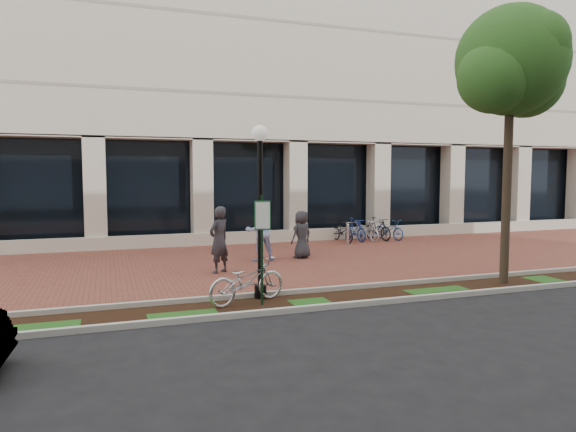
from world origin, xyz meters
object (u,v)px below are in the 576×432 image
object	(u,v)px
locked_bicycle	(247,280)
pedestrian_mid	(260,231)
lamppost	(260,201)
pedestrian_right	(302,234)
bike_rack_cluster	(366,230)
parking_sign	(262,235)
street_tree	(512,69)
bollard	(348,234)
pedestrian_left	(219,240)

from	to	relation	value
locked_bicycle	pedestrian_mid	bearing A→B (deg)	-39.06
lamppost	pedestrian_right	size ratio (longest dim) A/B	2.43
bike_rack_cluster	parking_sign	bearing A→B (deg)	-138.51
street_tree	bollard	xyz separation A→B (m)	(-0.61, 7.89, -5.02)
bollard	bike_rack_cluster	size ratio (longest dim) A/B	0.28
locked_bicycle	lamppost	bearing A→B (deg)	-70.16
lamppost	pedestrian_left	distance (m)	3.52
bike_rack_cluster	street_tree	bearing A→B (deg)	-104.01
parking_sign	lamppost	xyz separation A→B (m)	(0.14, 0.62, 0.70)
street_tree	locked_bicycle	xyz separation A→B (m)	(-6.82, 0.21, -4.95)
street_tree	pedestrian_mid	bearing A→B (deg)	132.63
pedestrian_mid	pedestrian_right	world-z (taller)	pedestrian_mid
locked_bicycle	bollard	bearing A→B (deg)	-58.72
lamppost	pedestrian_right	distance (m)	5.88
pedestrian_left	lamppost	bearing A→B (deg)	59.67
lamppost	bike_rack_cluster	world-z (taller)	lamppost
lamppost	pedestrian_right	world-z (taller)	lamppost
lamppost	bike_rack_cluster	size ratio (longest dim) A/B	1.28
lamppost	pedestrian_left	bearing A→B (deg)	94.46
lamppost	pedestrian_mid	distance (m)	5.24
pedestrian_left	pedestrian_right	xyz separation A→B (m)	(3.15, 1.65, -0.15)
parking_sign	pedestrian_left	xyz separation A→B (m)	(-0.11, 3.90, -0.56)
locked_bicycle	pedestrian_mid	world-z (taller)	pedestrian_mid
lamppost	street_tree	bearing A→B (deg)	-4.80
pedestrian_right	bike_rack_cluster	distance (m)	5.45
locked_bicycle	pedestrian_left	world-z (taller)	pedestrian_left
street_tree	pedestrian_left	xyz separation A→B (m)	(-6.68, 3.82, -4.50)
locked_bicycle	bike_rack_cluster	size ratio (longest dim) A/B	0.63
lamppost	pedestrian_left	xyz separation A→B (m)	(-0.26, 3.28, -1.26)
bollard	bike_rack_cluster	xyz separation A→B (m)	(1.34, 0.97, 0.02)
pedestrian_left	bollard	world-z (taller)	pedestrian_left
lamppost	street_tree	distance (m)	7.21
pedestrian_right	bollard	distance (m)	3.81
street_tree	pedestrian_mid	size ratio (longest dim) A/B	3.62
street_tree	pedestrian_left	distance (m)	8.91
locked_bicycle	bollard	xyz separation A→B (m)	(6.21, 7.68, -0.07)
parking_sign	bike_rack_cluster	size ratio (longest dim) A/B	0.78
pedestrian_mid	pedestrian_left	bearing A→B (deg)	41.49
bollard	locked_bicycle	bearing A→B (deg)	-128.94
locked_bicycle	parking_sign	bearing A→B (deg)	-157.28
street_tree	pedestrian_right	bearing A→B (deg)	122.82
locked_bicycle	pedestrian_left	size ratio (longest dim) A/B	1.01
parking_sign	locked_bicycle	size ratio (longest dim) A/B	1.23
street_tree	locked_bicycle	distance (m)	8.43
bollard	bike_rack_cluster	distance (m)	1.65
pedestrian_right	pedestrian_mid	bearing A→B (deg)	-20.03
street_tree	bike_rack_cluster	distance (m)	10.19
lamppost	pedestrian_right	bearing A→B (deg)	59.54
locked_bicycle	pedestrian_mid	xyz separation A→B (m)	(1.83, 5.22, 0.46)
pedestrian_mid	parking_sign	bearing A→B (deg)	71.86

